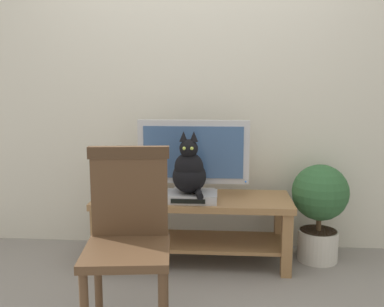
{
  "coord_description": "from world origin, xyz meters",
  "views": [
    {
      "loc": [
        0.21,
        -2.49,
        1.28
      ],
      "look_at": [
        -0.0,
        0.41,
        0.8
      ],
      "focal_mm": 40.62,
      "sensor_mm": 36.0,
      "label": 1
    }
  ],
  "objects_px": {
    "book_stack": "(121,184)",
    "tv_stand": "(193,216)",
    "cat": "(189,171)",
    "media_box": "(189,197)",
    "wooden_chair": "(128,231)",
    "tv": "(193,156)",
    "potted_plant": "(320,205)"
  },
  "relations": [
    {
      "from": "book_stack",
      "to": "tv_stand",
      "type": "bearing_deg",
      "value": -5.77
    },
    {
      "from": "book_stack",
      "to": "cat",
      "type": "bearing_deg",
      "value": -18.27
    },
    {
      "from": "cat",
      "to": "book_stack",
      "type": "xyz_separation_m",
      "value": [
        -0.51,
        0.17,
        -0.14
      ]
    },
    {
      "from": "media_box",
      "to": "wooden_chair",
      "type": "bearing_deg",
      "value": -104.81
    },
    {
      "from": "tv_stand",
      "to": "book_stack",
      "type": "distance_m",
      "value": 0.56
    },
    {
      "from": "tv",
      "to": "cat",
      "type": "distance_m",
      "value": 0.19
    },
    {
      "from": "tv",
      "to": "potted_plant",
      "type": "relative_size",
      "value": 1.12
    },
    {
      "from": "tv",
      "to": "cat",
      "type": "bearing_deg",
      "value": -94.36
    },
    {
      "from": "book_stack",
      "to": "potted_plant",
      "type": "height_order",
      "value": "potted_plant"
    },
    {
      "from": "tv",
      "to": "wooden_chair",
      "type": "xyz_separation_m",
      "value": [
        -0.24,
        -1.03,
        -0.2
      ]
    },
    {
      "from": "book_stack",
      "to": "potted_plant",
      "type": "bearing_deg",
      "value": 1.57
    },
    {
      "from": "tv_stand",
      "to": "tv",
      "type": "distance_m",
      "value": 0.43
    },
    {
      "from": "wooden_chair",
      "to": "potted_plant",
      "type": "xyz_separation_m",
      "value": [
        1.14,
        1.06,
        -0.15
      ]
    },
    {
      "from": "tv_stand",
      "to": "potted_plant",
      "type": "distance_m",
      "value": 0.91
    },
    {
      "from": "tv_stand",
      "to": "tv",
      "type": "xyz_separation_m",
      "value": [
        0.0,
        0.06,
        0.42
      ]
    },
    {
      "from": "tv_stand",
      "to": "book_stack",
      "type": "bearing_deg",
      "value": 174.23
    },
    {
      "from": "tv_stand",
      "to": "wooden_chair",
      "type": "height_order",
      "value": "wooden_chair"
    },
    {
      "from": "wooden_chair",
      "to": "book_stack",
      "type": "height_order",
      "value": "wooden_chair"
    },
    {
      "from": "tv_stand",
      "to": "media_box",
      "type": "distance_m",
      "value": 0.2
    },
    {
      "from": "tv_stand",
      "to": "media_box",
      "type": "relative_size",
      "value": 3.63
    },
    {
      "from": "wooden_chair",
      "to": "book_stack",
      "type": "distance_m",
      "value": 1.05
    },
    {
      "from": "media_box",
      "to": "cat",
      "type": "relative_size",
      "value": 0.89
    },
    {
      "from": "cat",
      "to": "wooden_chair",
      "type": "xyz_separation_m",
      "value": [
        -0.23,
        -0.85,
        -0.13
      ]
    },
    {
      "from": "tv",
      "to": "book_stack",
      "type": "distance_m",
      "value": 0.56
    },
    {
      "from": "tv",
      "to": "media_box",
      "type": "relative_size",
      "value": 2.08
    },
    {
      "from": "potted_plant",
      "to": "cat",
      "type": "bearing_deg",
      "value": -167.26
    },
    {
      "from": "tv_stand",
      "to": "potted_plant",
      "type": "relative_size",
      "value": 1.95
    },
    {
      "from": "book_stack",
      "to": "potted_plant",
      "type": "xyz_separation_m",
      "value": [
        1.42,
        0.04,
        -0.14
      ]
    },
    {
      "from": "tv",
      "to": "media_box",
      "type": "height_order",
      "value": "tv"
    },
    {
      "from": "tv",
      "to": "potted_plant",
      "type": "xyz_separation_m",
      "value": [
        0.9,
        0.03,
        -0.35
      ]
    },
    {
      "from": "cat",
      "to": "book_stack",
      "type": "height_order",
      "value": "cat"
    },
    {
      "from": "tv",
      "to": "media_box",
      "type": "xyz_separation_m",
      "value": [
        -0.01,
        -0.16,
        -0.26
      ]
    }
  ]
}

